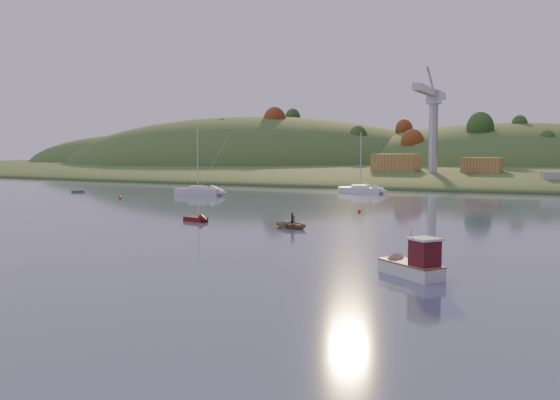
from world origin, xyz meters
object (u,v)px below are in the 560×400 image
at_px(fishing_boat, 407,264).
at_px(sailboat_near, 198,191).
at_px(canoe, 292,225).
at_px(red_tender, 199,220).
at_px(grey_dinghy, 80,191).
at_px(sailboat_far, 360,189).

xyz_separation_m(fishing_boat, sailboat_near, (-52.79, 55.34, -0.02)).
height_order(canoe, red_tender, red_tender).
relative_size(fishing_boat, grey_dinghy, 2.08).
bearing_deg(red_tender, sailboat_far, 103.28).
bearing_deg(fishing_boat, sailboat_far, -32.40).
distance_m(canoe, grey_dinghy, 68.70).
bearing_deg(sailboat_near, fishing_boat, -49.98).
relative_size(canoe, red_tender, 0.99).
xyz_separation_m(sailboat_near, canoe, (35.69, -36.22, -0.39)).
relative_size(sailboat_near, canoe, 3.28).
height_order(sailboat_far, grey_dinghy, sailboat_far).
xyz_separation_m(fishing_boat, grey_dinghy, (-77.57, 51.71, -0.59)).
distance_m(red_tender, grey_dinghy, 57.95).
height_order(fishing_boat, canoe, fishing_boat).
bearing_deg(grey_dinghy, fishing_boat, -74.44).
xyz_separation_m(sailboat_far, red_tender, (-1.43, -52.84, -0.50)).
bearing_deg(sailboat_far, canoe, -74.24).
bearing_deg(grey_dinghy, canoe, -69.07).
bearing_deg(canoe, sailboat_near, 58.19).
distance_m(fishing_boat, grey_dinghy, 93.23).
bearing_deg(canoe, grey_dinghy, 75.30).
bearing_deg(red_tender, canoe, 11.28).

